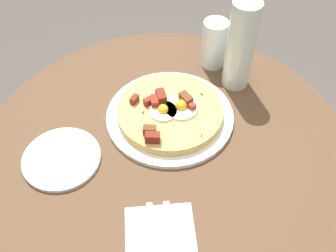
{
  "coord_description": "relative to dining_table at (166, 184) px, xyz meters",
  "views": [
    {
      "loc": [
        0.55,
        0.17,
        1.45
      ],
      "look_at": [
        -0.05,
        -0.01,
        0.73
      ],
      "focal_mm": 42.05,
      "sensor_mm": 36.0,
      "label": 1
    }
  ],
  "objects": [
    {
      "name": "water_bottle",
      "position": [
        -0.27,
        0.11,
        0.29
      ],
      "size": [
        0.07,
        0.07,
        0.25
      ],
      "primitive_type": "cylinder",
      "color": "silver",
      "rests_on": "dining_table"
    },
    {
      "name": "pizza_plate",
      "position": [
        -0.09,
        -0.02,
        0.17
      ],
      "size": [
        0.32,
        0.32,
        0.01
      ],
      "primitive_type": "cylinder",
      "color": "white",
      "rests_on": "dining_table"
    },
    {
      "name": "water_glass",
      "position": [
        -0.33,
        0.04,
        0.24
      ],
      "size": [
        0.07,
        0.07,
        0.14
      ],
      "primitive_type": "cylinder",
      "color": "silver",
      "rests_on": "dining_table"
    },
    {
      "name": "dining_table",
      "position": [
        0.0,
        0.0,
        0.0
      ],
      "size": [
        0.9,
        0.9,
        0.71
      ],
      "color": "brown",
      "rests_on": "ground_plane"
    },
    {
      "name": "bread_plate",
      "position": [
        0.11,
        -0.22,
        0.17
      ],
      "size": [
        0.18,
        0.18,
        0.01
      ],
      "primitive_type": "cylinder",
      "color": "silver",
      "rests_on": "dining_table"
    },
    {
      "name": "breakfast_pizza",
      "position": [
        -0.09,
        -0.02,
        0.19
      ],
      "size": [
        0.27,
        0.27,
        0.05
      ],
      "color": "tan",
      "rests_on": "pizza_plate"
    },
    {
      "name": "knife",
      "position": [
        0.23,
        0.08,
        0.17
      ],
      "size": [
        0.17,
        0.08,
        0.0
      ],
      "primitive_type": "cube",
      "rotation": [
        0.0,
        0.0,
        0.39
      ],
      "color": "silver",
      "rests_on": "napkin"
    },
    {
      "name": "fork",
      "position": [
        0.24,
        0.05,
        0.17
      ],
      "size": [
        0.17,
        0.08,
        0.0
      ],
      "primitive_type": "cube",
      "rotation": [
        0.0,
        0.0,
        0.39
      ],
      "color": "silver",
      "rests_on": "napkin"
    },
    {
      "name": "napkin",
      "position": [
        0.24,
        0.06,
        0.17
      ],
      "size": [
        0.21,
        0.19,
        0.0
      ],
      "primitive_type": "cube",
      "rotation": [
        0.0,
        0.0,
        0.39
      ],
      "color": "white",
      "rests_on": "dining_table"
    }
  ]
}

